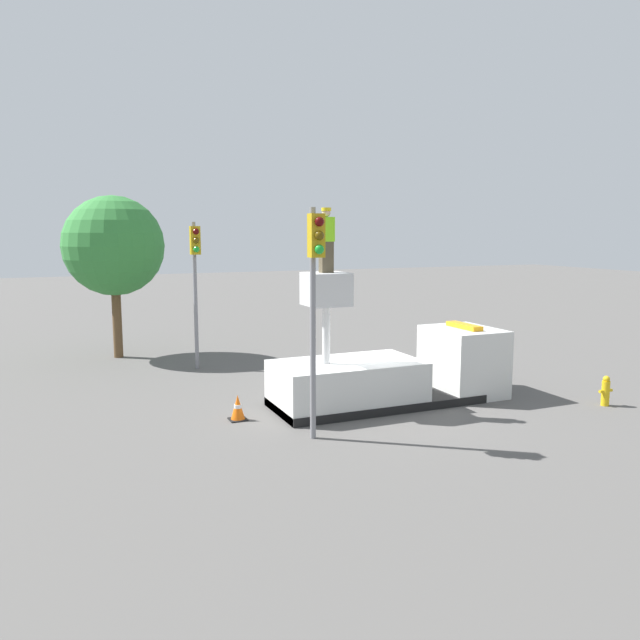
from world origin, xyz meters
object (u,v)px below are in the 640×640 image
at_px(bucket_truck, 391,374).
at_px(traffic_cone_rear, 238,408).
at_px(worker, 326,240).
at_px(traffic_light_across, 195,266).
at_px(traffic_light_pole, 315,278).
at_px(tree_left_bg, 114,246).
at_px(fire_hydrant, 606,391).

xyz_separation_m(bucket_truck, traffic_cone_rear, (-4.62, 0.07, -0.52)).
bearing_deg(worker, traffic_light_across, 108.05).
xyz_separation_m(bucket_truck, traffic_light_pole, (-3.34, -2.22, 3.06)).
xyz_separation_m(worker, tree_left_bg, (-4.62, 10.10, -0.33)).
distance_m(worker, tree_left_bg, 11.11).
height_order(bucket_truck, fire_hydrant, bucket_truck).
height_order(traffic_light_pole, tree_left_bg, tree_left_bg).
bearing_deg(worker, fire_hydrant, -19.96).
bearing_deg(fire_hydrant, tree_left_bg, 133.51).
bearing_deg(bucket_truck, traffic_light_pole, -146.45).
bearing_deg(bucket_truck, fire_hydrant, -26.62).
bearing_deg(tree_left_bg, worker, -65.41).
relative_size(worker, tree_left_bg, 0.27).
relative_size(bucket_truck, tree_left_bg, 1.10).
bearing_deg(bucket_truck, worker, 180.00).
xyz_separation_m(traffic_light_across, traffic_cone_rear, (-0.36, -6.59, -3.44)).
height_order(worker, traffic_light_pole, worker).
distance_m(bucket_truck, traffic_cone_rear, 4.65).
distance_m(worker, traffic_light_across, 7.07).
height_order(traffic_light_pole, traffic_light_across, traffic_light_pole).
bearing_deg(worker, traffic_cone_rear, 178.38).
distance_m(worker, fire_hydrant, 9.14).
relative_size(bucket_truck, traffic_cone_rear, 10.25).
xyz_separation_m(bucket_truck, tree_left_bg, (-6.71, 10.10, 3.57)).
distance_m(worker, traffic_cone_rear, 5.09).
height_order(traffic_light_pole, traffic_cone_rear, traffic_light_pole).
bearing_deg(traffic_light_pole, traffic_cone_rear, 119.09).
xyz_separation_m(worker, traffic_light_across, (-2.17, 6.66, -0.98)).
relative_size(traffic_light_pole, traffic_light_across, 1.04).
bearing_deg(traffic_light_pole, bucket_truck, 33.55).
xyz_separation_m(traffic_cone_rear, tree_left_bg, (-2.09, 10.03, 4.09)).
height_order(bucket_truck, tree_left_bg, tree_left_bg).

